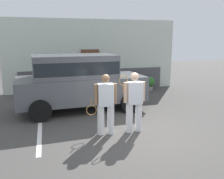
% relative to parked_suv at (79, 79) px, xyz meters
% --- Properties ---
extents(ground_plane, '(40.00, 40.00, 0.00)m').
position_rel_parked_suv_xyz_m(ground_plane, '(1.23, -2.82, -1.15)').
color(ground_plane, '#423F3D').
extents(parking_stripe_0, '(0.12, 4.40, 0.01)m').
position_rel_parked_suv_xyz_m(parking_stripe_0, '(-1.41, -1.32, -1.14)').
color(parking_stripe_0, silver).
rests_on(parking_stripe_0, ground_plane).
extents(house_frontage, '(8.75, 0.40, 3.58)m').
position_rel_parked_suv_xyz_m(house_frontage, '(1.23, 3.39, 0.54)').
color(house_frontage, silver).
rests_on(house_frontage, ground_plane).
extents(parked_suv, '(4.70, 2.38, 2.05)m').
position_rel_parked_suv_xyz_m(parked_suv, '(0.00, 0.00, 0.00)').
color(parked_suv, '#4C4F54').
rests_on(parked_suv, ground_plane).
extents(tennis_player_man, '(0.88, 0.29, 1.69)m').
position_rel_parked_suv_xyz_m(tennis_player_man, '(0.38, -2.57, -0.27)').
color(tennis_player_man, white).
rests_on(tennis_player_man, ground_plane).
extents(tennis_player_woman, '(0.77, 0.28, 1.71)m').
position_rel_parked_suv_xyz_m(tennis_player_woman, '(1.20, -2.61, -0.25)').
color(tennis_player_woman, white).
rests_on(tennis_player_woman, ground_plane).
extents(potted_plant_by_porch, '(0.53, 0.53, 0.70)m').
position_rel_parked_suv_xyz_m(potted_plant_by_porch, '(3.99, 2.53, -0.75)').
color(potted_plant_by_porch, gray).
rests_on(potted_plant_by_porch, ground_plane).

